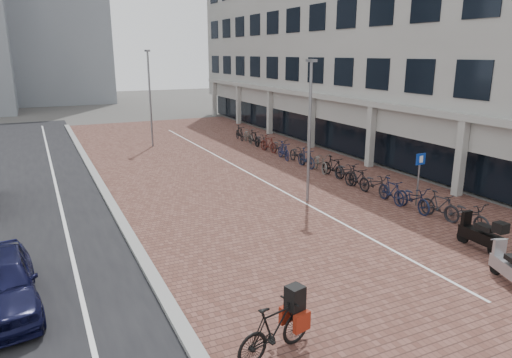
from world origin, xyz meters
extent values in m
plane|color=#474442|center=(0.00, 0.00, 0.00)|extent=(140.00, 140.00, 0.00)
cube|color=brown|center=(2.00, 12.00, 0.01)|extent=(14.50, 42.00, 0.04)
cube|color=black|center=(-9.00, 12.00, 0.01)|extent=(8.00, 50.00, 0.03)
cube|color=gray|center=(-5.10, 12.00, 0.07)|extent=(0.35, 42.00, 0.14)
cube|color=white|center=(-7.00, 12.00, 0.02)|extent=(0.12, 44.00, 0.00)
cube|color=white|center=(2.20, 12.00, 0.04)|extent=(0.10, 30.00, 0.00)
cube|color=#A4A49F|center=(13.00, 16.00, 8.50)|extent=(8.00, 40.00, 13.00)
cube|color=black|center=(9.60, 16.00, 1.70)|extent=(0.15, 38.00, 3.20)
cube|color=#A4A49F|center=(9.40, 16.00, 3.45)|extent=(1.60, 38.00, 0.30)
cube|color=#A4A49F|center=(8.80, 4.00, 1.70)|extent=(0.35, 0.35, 3.40)
cube|color=#A4A49F|center=(8.80, 10.00, 1.70)|extent=(0.35, 0.35, 3.40)
cube|color=#A4A49F|center=(8.80, 16.00, 1.70)|extent=(0.35, 0.35, 3.40)
cube|color=#A4A49F|center=(8.80, 22.00, 1.70)|extent=(0.35, 0.35, 3.40)
cube|color=#A4A49F|center=(8.80, 28.00, 1.70)|extent=(0.35, 0.35, 3.40)
cube|color=#A4A49F|center=(8.80, 34.00, 1.70)|extent=(0.35, 0.35, 3.40)
imported|color=black|center=(-3.61, -2.47, 0.59)|extent=(2.02, 0.99, 1.17)
cube|color=black|center=(-3.61, -2.47, 1.11)|extent=(0.42, 0.40, 0.53)
cube|color=maroon|center=(-3.83, -2.47, 0.64)|extent=(0.43, 0.21, 0.41)
cube|color=maroon|center=(-3.39, -2.47, 0.64)|extent=(0.43, 0.21, 0.41)
cylinder|color=slate|center=(6.16, 3.69, 1.01)|extent=(0.07, 0.07, 2.02)
cube|color=navy|center=(6.16, 3.66, 1.98)|extent=(0.46, 0.04, 0.46)
cylinder|color=gray|center=(2.48, 6.15, 2.89)|extent=(0.12, 0.12, 5.78)
cylinder|color=slate|center=(-0.59, 20.80, 3.10)|extent=(0.12, 0.12, 6.20)
imported|color=black|center=(5.93, 1.00, 0.52)|extent=(0.74, 1.99, 1.04)
imported|color=black|center=(5.81, 2.15, 0.53)|extent=(0.66, 1.79, 1.05)
imported|color=black|center=(5.61, 3.30, 0.52)|extent=(0.87, 2.03, 1.04)
imported|color=black|center=(5.49, 4.45, 0.53)|extent=(0.66, 1.79, 1.05)
imported|color=black|center=(5.56, 5.60, 0.52)|extent=(0.75, 1.99, 1.04)
imported|color=black|center=(5.49, 6.75, 0.53)|extent=(0.54, 1.76, 1.05)
imported|color=black|center=(5.71, 7.90, 0.52)|extent=(0.82, 2.01, 1.04)
imported|color=black|center=(5.79, 9.05, 0.53)|extent=(0.61, 1.78, 1.05)
imported|color=#595551|center=(5.75, 10.20, 0.52)|extent=(1.10, 2.08, 1.04)
imported|color=#121B33|center=(5.59, 11.35, 0.53)|extent=(0.52, 1.75, 1.05)
imported|color=black|center=(5.74, 12.50, 0.52)|extent=(0.85, 2.02, 1.04)
imported|color=#171C3F|center=(5.45, 13.65, 0.53)|extent=(0.72, 1.80, 1.05)
imported|color=black|center=(5.77, 14.80, 0.52)|extent=(0.72, 1.98, 1.04)
imported|color=#4C1914|center=(5.62, 15.95, 0.53)|extent=(0.71, 1.80, 1.05)
imported|color=black|center=(5.70, 17.10, 0.52)|extent=(0.80, 2.01, 1.04)
imported|color=black|center=(5.66, 18.25, 0.53)|extent=(0.56, 1.77, 1.05)
imported|color=#5D5B55|center=(5.80, 19.40, 0.52)|extent=(0.99, 2.06, 1.04)
imported|color=black|center=(5.64, 20.55, 0.53)|extent=(0.68, 1.79, 1.05)
camera|label=1|loc=(-7.60, -9.92, 6.06)|focal=32.81mm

